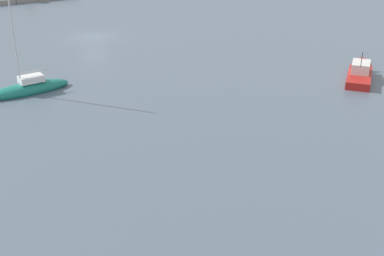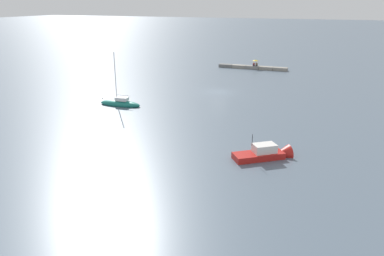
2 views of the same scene
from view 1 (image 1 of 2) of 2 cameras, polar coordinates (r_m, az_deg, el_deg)
The scene contains 4 objects.
ground_plane at distance 49.37m, azimuth -11.14°, elevation 10.04°, with size 500.00×500.00×0.00m, color slate.
seawall_pier at distance 69.66m, azimuth -18.29°, elevation 13.60°, with size 13.78×1.43×0.62m.
sailboat_teal_mid at distance 35.53m, azimuth -17.99°, elevation 4.26°, with size 5.70×1.93×7.14m.
motorboat_red_mid at distance 38.65m, azimuth 18.44°, elevation 5.82°, with size 5.04×4.37×2.88m.
Camera 1 is at (17.69, 44.60, 11.63)m, focal length 47.20 mm.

